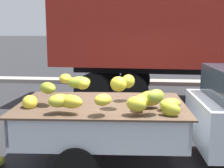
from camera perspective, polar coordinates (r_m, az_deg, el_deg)
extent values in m
plane|color=#28282B|center=(5.39, 6.60, -15.13)|extent=(220.00, 220.00, 0.00)
cube|color=gray|center=(13.03, 6.32, 0.40)|extent=(80.00, 0.80, 0.16)
cube|color=silver|center=(5.19, -1.96, -9.17)|extent=(2.79, 1.89, 0.08)
cube|color=silver|center=(5.92, -1.36, -4.09)|extent=(2.68, 0.22, 0.44)
cube|color=silver|center=(4.32, -2.83, -9.61)|extent=(2.68, 0.22, 0.44)
cube|color=silver|center=(5.18, 12.79, -6.44)|extent=(0.16, 1.72, 0.44)
cube|color=silver|center=(5.37, -16.19, -6.00)|extent=(0.16, 1.72, 0.44)
cube|color=#B21914|center=(5.95, -1.34, -4.39)|extent=(2.57, 0.17, 0.07)
cube|color=brown|center=(5.05, -1.99, -3.92)|extent=(2.91, 2.01, 0.03)
ellipsoid|color=yellow|center=(4.97, -15.46, -3.43)|extent=(0.30, 0.35, 0.23)
ellipsoid|color=#A1AA2E|center=(4.70, 11.13, -3.77)|extent=(0.44, 0.40, 0.18)
ellipsoid|color=gold|center=(5.67, -8.92, 1.05)|extent=(0.29, 0.35, 0.18)
ellipsoid|color=olive|center=(4.97, -12.21, -0.75)|extent=(0.42, 0.43, 0.19)
ellipsoid|color=gold|center=(4.42, -7.92, -3.35)|extent=(0.43, 0.33, 0.20)
ellipsoid|color=olive|center=(4.34, 8.38, -2.35)|extent=(0.35, 0.36, 0.20)
ellipsoid|color=yellow|center=(4.55, 5.61, -3.14)|extent=(0.25, 0.35, 0.17)
ellipsoid|color=gold|center=(4.27, -1.75, -3.05)|extent=(0.33, 0.35, 0.17)
ellipsoid|color=gold|center=(4.76, 7.36, -2.72)|extent=(0.41, 0.31, 0.24)
ellipsoid|color=#ACAA2A|center=(5.16, 3.12, 0.52)|extent=(0.31, 0.34, 0.24)
ellipsoid|color=#A7A729|center=(4.40, 11.16, -4.83)|extent=(0.35, 0.30, 0.21)
ellipsoid|color=gold|center=(4.31, 4.77, -3.82)|extent=(0.36, 0.32, 0.22)
ellipsoid|color=gold|center=(4.46, -10.10, -3.15)|extent=(0.41, 0.41, 0.20)
ellipsoid|color=gold|center=(4.89, -5.73, 0.10)|extent=(0.35, 0.36, 0.20)
ellipsoid|color=olive|center=(4.88, -6.31, 0.31)|extent=(0.42, 0.32, 0.19)
ellipsoid|color=gold|center=(4.62, 1.24, -0.01)|extent=(0.35, 0.34, 0.24)
cylinder|color=black|center=(6.09, -4.35, -8.80)|extent=(0.65, 0.24, 0.64)
cylinder|color=black|center=(4.57, -6.88, -15.62)|extent=(0.65, 0.24, 0.64)
cylinder|color=black|center=(10.87, 4.45, 0.91)|extent=(1.09, 0.34, 1.08)
cylinder|color=black|center=(8.52, 3.44, -1.71)|extent=(1.09, 0.34, 1.08)
cylinder|color=black|center=(10.99, -1.18, 1.04)|extent=(1.09, 0.34, 1.08)
cylinder|color=black|center=(8.66, -3.70, -1.50)|extent=(1.09, 0.34, 1.08)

